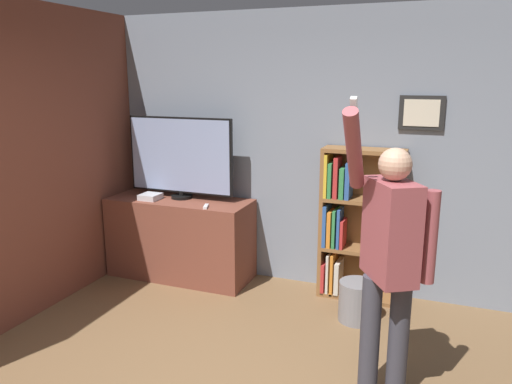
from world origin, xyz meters
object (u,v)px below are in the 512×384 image
at_px(television, 180,157).
at_px(game_console, 150,197).
at_px(waste_bin, 357,301).
at_px(person, 389,253).
at_px(bookshelf, 352,224).

xyz_separation_m(television, game_console, (-0.27, -0.17, -0.40)).
height_order(game_console, waste_bin, game_console).
height_order(television, waste_bin, television).
relative_size(person, waste_bin, 5.57).
bearing_deg(game_console, bookshelf, 7.72).
distance_m(person, waste_bin, 1.34).
xyz_separation_m(person, waste_bin, (-0.34, 1.00, -0.83)).
xyz_separation_m(television, bookshelf, (1.76, 0.11, -0.55)).
bearing_deg(person, game_console, -147.26).
bearing_deg(bookshelf, game_console, -172.28).
bearing_deg(person, bookshelf, 166.93).
distance_m(bookshelf, person, 1.60).
bearing_deg(bookshelf, waste_bin, -71.98).
relative_size(game_console, waste_bin, 0.56).
bearing_deg(television, person, -31.56).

